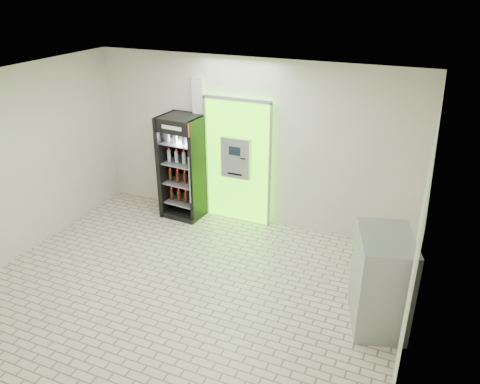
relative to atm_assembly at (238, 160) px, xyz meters
The scene contains 7 objects.
ground 2.69m from the atm_assembly, 85.26° to the right, with size 6.00×6.00×0.00m, color beige.
room_shell 2.51m from the atm_assembly, 85.26° to the right, with size 6.00×6.00×6.00m.
atm_assembly is the anchor object (origin of this frame).
pillar 0.79m from the atm_assembly, behind, with size 0.22×0.11×2.60m.
beverage_cooler 1.05m from the atm_assembly, 166.44° to the right, with size 0.78×0.73×1.95m.
steel_cabinet 3.53m from the atm_assembly, 34.88° to the right, with size 0.90×1.11×1.30m.
exit_sign 3.48m from the atm_assembly, 17.65° to the right, with size 0.02×0.22×0.26m.
Camera 1 is at (2.95, -4.87, 4.20)m, focal length 35.00 mm.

